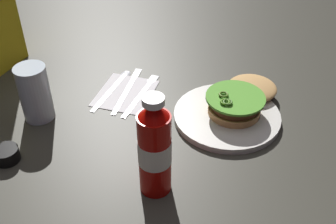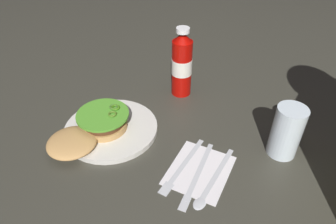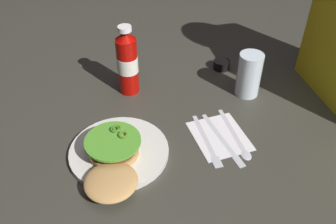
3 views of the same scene
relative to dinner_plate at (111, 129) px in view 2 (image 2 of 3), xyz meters
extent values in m
plane|color=#36352C|center=(-0.11, 0.16, -0.01)|extent=(3.00, 3.00, 0.00)
cylinder|color=silver|center=(0.00, 0.00, 0.00)|extent=(0.25, 0.25, 0.01)
cylinder|color=tan|center=(0.01, -0.01, 0.02)|extent=(0.12, 0.12, 0.02)
cylinder|color=#512D19|center=(0.01, -0.01, 0.03)|extent=(0.11, 0.11, 0.02)
cylinder|color=red|center=(0.01, -0.01, 0.04)|extent=(0.10, 0.10, 0.01)
cylinder|color=#509A2B|center=(0.01, -0.01, 0.05)|extent=(0.14, 0.14, 0.01)
torus|color=#437C17|center=(-0.02, 0.00, 0.06)|extent=(0.02, 0.02, 0.01)
torus|color=#416D26|center=(-0.02, 0.00, 0.06)|extent=(0.02, 0.02, 0.01)
torus|color=#4A711F|center=(0.00, 0.01, 0.06)|extent=(0.02, 0.02, 0.01)
ellipsoid|color=tan|center=(0.11, -0.03, 0.02)|extent=(0.12, 0.12, 0.03)
cylinder|color=#AE0A05|center=(-0.26, 0.06, 0.08)|extent=(0.06, 0.06, 0.18)
cone|color=#AE0A05|center=(-0.26, 0.06, 0.18)|extent=(0.05, 0.05, 0.03)
cylinder|color=white|center=(-0.26, 0.06, 0.20)|extent=(0.04, 0.04, 0.01)
cylinder|color=white|center=(-0.26, 0.06, 0.09)|extent=(0.06, 0.06, 0.05)
cylinder|color=silver|center=(-0.17, 0.41, 0.06)|extent=(0.07, 0.07, 0.13)
cylinder|color=black|center=(-0.31, 0.38, 0.01)|extent=(0.05, 0.05, 0.03)
cube|color=white|center=(0.00, 0.27, -0.01)|extent=(0.17, 0.15, 0.00)
cube|color=silver|center=(0.00, 0.23, 0.00)|extent=(0.20, 0.02, 0.00)
cube|color=silver|center=(0.08, 0.23, 0.00)|extent=(0.04, 0.02, 0.00)
cube|color=silver|center=(0.00, 0.27, 0.00)|extent=(0.19, 0.04, 0.00)
cube|color=silver|center=(0.07, 0.28, 0.00)|extent=(0.08, 0.03, 0.00)
cube|color=silver|center=(-0.01, 0.31, 0.00)|extent=(0.20, 0.02, 0.00)
ellipsoid|color=silver|center=(0.08, 0.31, 0.00)|extent=(0.04, 0.03, 0.00)
camera|label=1|loc=(-0.75, -0.17, 0.60)|focal=44.12mm
camera|label=2|loc=(0.44, 0.46, 0.54)|focal=32.34mm
camera|label=3|loc=(0.66, -0.03, 0.67)|focal=39.43mm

